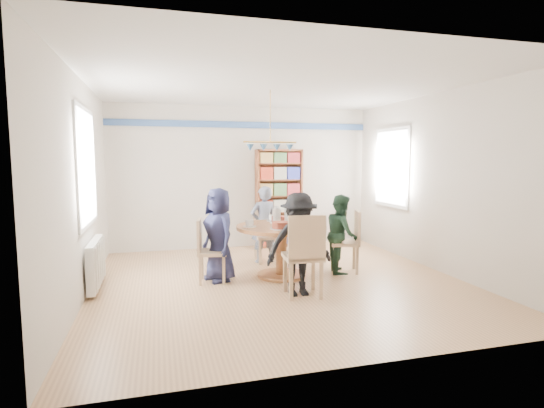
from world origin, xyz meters
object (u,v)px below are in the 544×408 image
object	(u,v)px
person_near	(299,244)
chair_right	(350,238)
person_far	(264,224)
person_left	(219,235)
chair_near	(304,252)
chair_far	(266,232)
person_right	(341,234)
chair_left	(207,248)
dining_table	(281,239)
radiator	(96,263)
bookshelf	(279,199)

from	to	relation	value
person_near	chair_right	bearing A→B (deg)	36.36
chair_right	person_far	bearing A→B (deg)	139.98
person_left	chair_near	bearing A→B (deg)	22.29
chair_far	person_right	bearing A→B (deg)	-47.69
chair_left	chair_right	bearing A→B (deg)	-0.46
dining_table	person_near	xyz separation A→B (m)	(-0.03, -0.88, 0.09)
chair_right	chair_near	bearing A→B (deg)	-137.99
chair_far	chair_near	distance (m)	1.97
radiator	chair_near	size ratio (longest dim) A/B	0.96
chair_near	bookshelf	xyz separation A→B (m)	(0.56, 3.07, 0.36)
chair_near	person_left	distance (m)	1.36
chair_left	person_near	xyz separation A→B (m)	(1.04, -0.87, 0.16)
bookshelf	chair_far	bearing A→B (deg)	-115.87
radiator	person_near	size ratio (longest dim) A/B	0.77
person_right	bookshelf	distance (m)	2.16
chair_near	bookshelf	distance (m)	3.14
chair_far	person_near	bearing A→B (deg)	-91.80
dining_table	person_right	world-z (taller)	person_right
person_left	chair_left	bearing A→B (deg)	-97.63
chair_left	chair_near	bearing A→B (deg)	-42.21
chair_left	chair_far	bearing A→B (deg)	42.05
chair_left	bookshelf	size ratio (longest dim) A/B	0.47
person_left	chair_right	bearing A→B (deg)	68.97
person_right	person_near	size ratio (longest dim) A/B	0.91
dining_table	person_far	world-z (taller)	person_far
radiator	person_left	size ratio (longest dim) A/B	0.76
person_far	person_near	size ratio (longest dim) A/B	0.98
dining_table	chair_right	bearing A→B (deg)	-1.43
dining_table	person_far	xyz separation A→B (m)	(-0.03, 0.90, 0.07)
chair_far	chair_right	bearing A→B (deg)	-44.03
chair_left	person_left	world-z (taller)	person_left
person_left	person_far	world-z (taller)	person_left
person_right	bookshelf	bearing A→B (deg)	25.01
person_near	chair_far	bearing A→B (deg)	87.00
person_left	bookshelf	bearing A→B (deg)	125.11
radiator	person_left	bearing A→B (deg)	-0.56
chair_right	chair_near	distance (m)	1.44
bookshelf	chair_left	bearing A→B (deg)	-127.99
chair_left	chair_near	distance (m)	1.46
chair_left	bookshelf	bearing A→B (deg)	52.01
radiator	person_right	size ratio (longest dim) A/B	0.85
chair_right	person_right	size ratio (longest dim) A/B	0.79
person_left	person_right	world-z (taller)	person_left
dining_table	chair_far	bearing A→B (deg)	88.39
radiator	person_left	world-z (taller)	person_left
radiator	chair_left	bearing A→B (deg)	-2.06
chair_left	person_near	bearing A→B (deg)	-39.71
dining_table	person_far	bearing A→B (deg)	92.21
chair_near	person_right	size ratio (longest dim) A/B	0.88
radiator	chair_right	distance (m)	3.60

